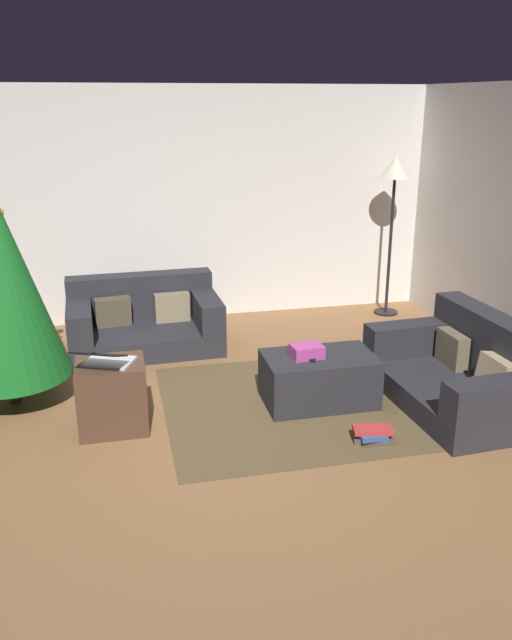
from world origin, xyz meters
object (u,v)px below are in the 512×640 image
couch_left (144,320)px  laptop (105,359)px  tv_remote (313,358)px  gift_box (307,351)px  corner_lamp (395,180)px  christmas_tree (1,283)px  ottoman (319,379)px  side_table (112,396)px  book_stack (372,434)px  couch_right (466,372)px

couch_left → laptop: laptop is taller
tv_remote → gift_box: bearing=149.9°
laptop → corner_lamp: corner_lamp is taller
tv_remote → christmas_tree: (-2.43, 0.62, 0.62)m
tv_remote → corner_lamp: corner_lamp is taller
ottoman → side_table: size_ratio=1.68×
gift_box → corner_lamp: size_ratio=0.14×
christmas_tree → book_stack: size_ratio=5.73×
couch_left → corner_lamp: corner_lamp is taller
tv_remote → christmas_tree: christmas_tree is taller
tv_remote → corner_lamp: bearing=71.4°
tv_remote → christmas_tree: 2.59m
side_table → couch_right: bearing=-3.5°
corner_lamp → tv_remote: bearing=-126.6°
gift_box → book_stack: 0.89m
ottoman → tv_remote: 0.24m
couch_left → ottoman: bearing=126.8°
couch_left → tv_remote: couch_left is taller
side_table → book_stack: (1.89, -0.64, -0.22)m
laptop → christmas_tree: bearing=137.3°
gift_box → book_stack: gift_box is taller
side_table → couch_left: bearing=79.0°
tv_remote → christmas_tree: size_ratio=0.08×
laptop → book_stack: size_ratio=1.56×
gift_box → laptop: 1.63m
couch_right → book_stack: couch_right is taller
gift_box → side_table: (-1.59, -0.09, -0.20)m
couch_right → corner_lamp: (0.33, 2.39, 1.30)m
tv_remote → book_stack: size_ratio=0.47×
ottoman → couch_right: bearing=-12.4°
book_stack → corner_lamp: bearing=64.7°
ottoman → laptop: size_ratio=1.74×
gift_box → tv_remote: (0.04, -0.04, -0.04)m
couch_right → ottoman: couch_right is taller
book_stack → corner_lamp: 3.50m
tv_remote → side_table: 1.64m
ottoman → corner_lamp: 2.95m
couch_right → corner_lamp: bearing=-11.1°
laptop → corner_lamp: bearing=34.8°
ottoman → laptop: laptop is taller
tv_remote → corner_lamp: size_ratio=0.09×
laptop → corner_lamp: (3.26, 2.27, 0.96)m
tv_remote → book_stack: (0.27, -0.68, -0.38)m
couch_right → christmas_tree: size_ratio=0.83×
couch_left → couch_right: (2.57, -1.95, 0.00)m
ottoman → christmas_tree: (-2.51, 0.57, 0.84)m
tv_remote → corner_lamp: (1.61, 2.17, 1.14)m
ottoman → corner_lamp: size_ratio=0.50×
couch_left → christmas_tree: christmas_tree is taller
couch_left → gift_box: couch_left is taller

